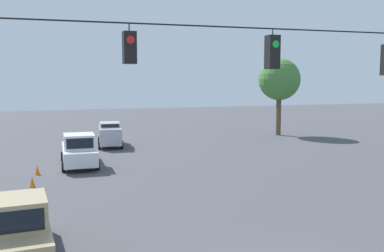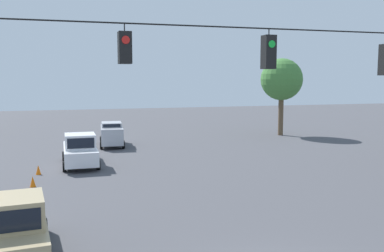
{
  "view_description": "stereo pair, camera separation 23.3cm",
  "coord_description": "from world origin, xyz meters",
  "px_view_note": "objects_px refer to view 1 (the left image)",
  "views": [
    {
      "loc": [
        5.79,
        9.53,
        5.61
      ],
      "look_at": [
        -0.99,
        -11.83,
        3.11
      ],
      "focal_mm": 40.0,
      "sensor_mm": 36.0,
      "label": 1
    },
    {
      "loc": [
        5.57,
        9.6,
        5.61
      ],
      "look_at": [
        -0.99,
        -11.83,
        3.11
      ],
      "focal_mm": 40.0,
      "sensor_mm": 36.0,
      "label": 2
    }
  ],
  "objects_px": {
    "traffic_cone_nearest": "(18,234)",
    "tree_horizon_right": "(279,80)",
    "pickup_truck_white_withflow_far": "(79,151)",
    "traffic_cone_second": "(26,212)",
    "pickup_truck_tan_parked_shoulder": "(16,230)",
    "traffic_cone_fifth": "(37,170)",
    "traffic_cone_third": "(34,195)",
    "overhead_signal_span": "(273,107)",
    "sedan_silver_withflow_deep": "(110,134)",
    "traffic_cone_fourth": "(32,182)"
  },
  "relations": [
    {
      "from": "traffic_cone_fifth",
      "to": "traffic_cone_second",
      "type": "bearing_deg",
      "value": 89.06
    },
    {
      "from": "traffic_cone_third",
      "to": "pickup_truck_white_withflow_far",
      "type": "bearing_deg",
      "value": -107.65
    },
    {
      "from": "pickup_truck_white_withflow_far",
      "to": "traffic_cone_second",
      "type": "height_order",
      "value": "pickup_truck_white_withflow_far"
    },
    {
      "from": "traffic_cone_fifth",
      "to": "tree_horizon_right",
      "type": "height_order",
      "value": "tree_horizon_right"
    },
    {
      "from": "overhead_signal_span",
      "to": "traffic_cone_second",
      "type": "bearing_deg",
      "value": -44.37
    },
    {
      "from": "overhead_signal_span",
      "to": "pickup_truck_tan_parked_shoulder",
      "type": "relative_size",
      "value": 4.43
    },
    {
      "from": "overhead_signal_span",
      "to": "traffic_cone_fourth",
      "type": "relative_size",
      "value": 40.6
    },
    {
      "from": "sedan_silver_withflow_deep",
      "to": "traffic_cone_fifth",
      "type": "bearing_deg",
      "value": 60.63
    },
    {
      "from": "pickup_truck_white_withflow_far",
      "to": "traffic_cone_fifth",
      "type": "bearing_deg",
      "value": 38.9
    },
    {
      "from": "pickup_truck_tan_parked_shoulder",
      "to": "traffic_cone_fourth",
      "type": "xyz_separation_m",
      "value": [
        0.02,
        -9.39,
        -0.69
      ]
    },
    {
      "from": "pickup_truck_tan_parked_shoulder",
      "to": "traffic_cone_third",
      "type": "height_order",
      "value": "pickup_truck_tan_parked_shoulder"
    },
    {
      "from": "overhead_signal_span",
      "to": "sedan_silver_withflow_deep",
      "type": "xyz_separation_m",
      "value": [
        1.71,
        -24.75,
        -3.77
      ]
    },
    {
      "from": "pickup_truck_white_withflow_far",
      "to": "tree_horizon_right",
      "type": "bearing_deg",
      "value": -154.13
    },
    {
      "from": "traffic_cone_nearest",
      "to": "traffic_cone_second",
      "type": "distance_m",
      "value": 2.54
    },
    {
      "from": "traffic_cone_second",
      "to": "traffic_cone_fourth",
      "type": "xyz_separation_m",
      "value": [
        -0.0,
        -5.25,
        0.0
      ]
    },
    {
      "from": "sedan_silver_withflow_deep",
      "to": "pickup_truck_tan_parked_shoulder",
      "type": "relative_size",
      "value": 0.9
    },
    {
      "from": "traffic_cone_nearest",
      "to": "tree_horizon_right",
      "type": "distance_m",
      "value": 32.01
    },
    {
      "from": "pickup_truck_tan_parked_shoulder",
      "to": "tree_horizon_right",
      "type": "relative_size",
      "value": 0.69
    },
    {
      "from": "pickup_truck_white_withflow_far",
      "to": "traffic_cone_nearest",
      "type": "distance_m",
      "value": 13.06
    },
    {
      "from": "pickup_truck_tan_parked_shoulder",
      "to": "traffic_cone_fifth",
      "type": "distance_m",
      "value": 12.39
    },
    {
      "from": "sedan_silver_withflow_deep",
      "to": "traffic_cone_nearest",
      "type": "distance_m",
      "value": 21.01
    },
    {
      "from": "sedan_silver_withflow_deep",
      "to": "pickup_truck_tan_parked_shoulder",
      "type": "xyz_separation_m",
      "value": [
        5.46,
        21.86,
        -0.06
      ]
    },
    {
      "from": "traffic_cone_nearest",
      "to": "traffic_cone_fifth",
      "type": "bearing_deg",
      "value": -91.12
    },
    {
      "from": "overhead_signal_span",
      "to": "traffic_cone_fourth",
      "type": "xyz_separation_m",
      "value": [
        7.19,
        -12.28,
        -4.53
      ]
    },
    {
      "from": "pickup_truck_tan_parked_shoulder",
      "to": "traffic_cone_fifth",
      "type": "xyz_separation_m",
      "value": [
        -0.12,
        -12.37,
        -0.69
      ]
    },
    {
      "from": "traffic_cone_fourth",
      "to": "tree_horizon_right",
      "type": "relative_size",
      "value": 0.07
    },
    {
      "from": "pickup_truck_tan_parked_shoulder",
      "to": "traffic_cone_third",
      "type": "xyz_separation_m",
      "value": [
        -0.17,
        -6.76,
        -0.69
      ]
    },
    {
      "from": "traffic_cone_second",
      "to": "traffic_cone_nearest",
      "type": "bearing_deg",
      "value": 88.3
    },
    {
      "from": "traffic_cone_nearest",
      "to": "tree_horizon_right",
      "type": "bearing_deg",
      "value": -135.09
    },
    {
      "from": "traffic_cone_third",
      "to": "traffic_cone_fourth",
      "type": "height_order",
      "value": "same"
    },
    {
      "from": "traffic_cone_fourth",
      "to": "traffic_cone_fifth",
      "type": "bearing_deg",
      "value": -92.59
    },
    {
      "from": "pickup_truck_tan_parked_shoulder",
      "to": "traffic_cone_second",
      "type": "bearing_deg",
      "value": -89.74
    },
    {
      "from": "pickup_truck_white_withflow_far",
      "to": "traffic_cone_second",
      "type": "bearing_deg",
      "value": 75.68
    },
    {
      "from": "traffic_cone_third",
      "to": "traffic_cone_fourth",
      "type": "distance_m",
      "value": 2.64
    },
    {
      "from": "tree_horizon_right",
      "to": "traffic_cone_third",
      "type": "bearing_deg",
      "value": 37.8
    },
    {
      "from": "traffic_cone_third",
      "to": "traffic_cone_fourth",
      "type": "bearing_deg",
      "value": -85.85
    },
    {
      "from": "overhead_signal_span",
      "to": "tree_horizon_right",
      "type": "relative_size",
      "value": 3.04
    },
    {
      "from": "pickup_truck_tan_parked_shoulder",
      "to": "traffic_cone_fifth",
      "type": "relative_size",
      "value": 9.17
    },
    {
      "from": "traffic_cone_second",
      "to": "pickup_truck_tan_parked_shoulder",
      "type": "bearing_deg",
      "value": 90.26
    },
    {
      "from": "traffic_cone_nearest",
      "to": "pickup_truck_white_withflow_far",
      "type": "bearing_deg",
      "value": -101.89
    },
    {
      "from": "traffic_cone_third",
      "to": "traffic_cone_fifth",
      "type": "bearing_deg",
      "value": -89.42
    },
    {
      "from": "overhead_signal_span",
      "to": "traffic_cone_third",
      "type": "bearing_deg",
      "value": -54.06
    },
    {
      "from": "traffic_cone_fifth",
      "to": "tree_horizon_right",
      "type": "bearing_deg",
      "value": -152.49
    },
    {
      "from": "pickup_truck_white_withflow_far",
      "to": "sedan_silver_withflow_deep",
      "type": "height_order",
      "value": "pickup_truck_white_withflow_far"
    },
    {
      "from": "pickup_truck_white_withflow_far",
      "to": "traffic_cone_fifth",
      "type": "relative_size",
      "value": 9.78
    },
    {
      "from": "traffic_cone_third",
      "to": "tree_horizon_right",
      "type": "relative_size",
      "value": 0.07
    },
    {
      "from": "sedan_silver_withflow_deep",
      "to": "traffic_cone_second",
      "type": "distance_m",
      "value": 18.56
    },
    {
      "from": "pickup_truck_white_withflow_far",
      "to": "pickup_truck_tan_parked_shoulder",
      "type": "xyz_separation_m",
      "value": [
        2.59,
        14.37,
        -0.0
      ]
    },
    {
      "from": "sedan_silver_withflow_deep",
      "to": "traffic_cone_third",
      "type": "height_order",
      "value": "sedan_silver_withflow_deep"
    },
    {
      "from": "traffic_cone_fourth",
      "to": "tree_horizon_right",
      "type": "height_order",
      "value": "tree_horizon_right"
    }
  ]
}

